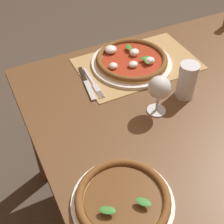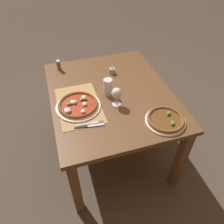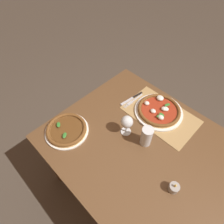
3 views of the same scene
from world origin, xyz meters
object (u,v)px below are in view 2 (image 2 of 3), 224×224
(fork, at_px, (90,123))
(pizza_near, at_px, (78,105))
(pint_glass, at_px, (108,87))
(votive_candle, at_px, (112,71))
(knife, at_px, (89,126))
(pizza_far, at_px, (165,120))
(pepper_shaker, at_px, (59,65))
(wine_glass, at_px, (116,94))

(fork, bearing_deg, pizza_near, -166.39)
(pizza_near, bearing_deg, pint_glass, 108.14)
(pizza_near, distance_m, votive_candle, 0.55)
(fork, xyz_separation_m, votive_candle, (-0.58, 0.34, 0.02))
(pizza_near, xyz_separation_m, knife, (0.23, 0.04, -0.02))
(pizza_far, relative_size, votive_candle, 4.07)
(pizza_far, height_order, fork, pizza_far)
(pizza_far, height_order, pepper_shaker, pepper_shaker)
(knife, bearing_deg, fork, 155.20)
(wine_glass, bearing_deg, knife, -56.18)
(pizza_far, height_order, votive_candle, votive_candle)
(votive_candle, distance_m, pepper_shaker, 0.51)
(pizza_near, relative_size, fork, 1.74)
(pizza_near, height_order, pizza_far, pizza_near)
(wine_glass, distance_m, fork, 0.30)
(votive_candle, bearing_deg, pizza_far, 14.14)
(pizza_far, height_order, knife, pizza_far)
(pizza_far, xyz_separation_m, votive_candle, (-0.72, -0.18, 0.00))
(knife, height_order, votive_candle, votive_candle)
(wine_glass, relative_size, pint_glass, 1.07)
(pepper_shaker, bearing_deg, wine_glass, 29.65)
(pizza_near, bearing_deg, wine_glass, 79.37)
(fork, bearing_deg, wine_glass, 121.02)
(pint_glass, bearing_deg, pizza_near, -71.86)
(pepper_shaker, bearing_deg, pizza_far, 34.90)
(pizza_near, relative_size, pizza_far, 1.19)
(pint_glass, xyz_separation_m, knife, (0.31, -0.23, -0.06))
(pizza_near, xyz_separation_m, pint_glass, (-0.09, 0.27, 0.05))
(pizza_near, height_order, knife, pizza_near)
(fork, relative_size, votive_candle, 2.78)
(pizza_near, relative_size, knife, 1.62)
(wine_glass, height_order, votive_candle, wine_glass)
(pizza_far, bearing_deg, pint_glass, -144.37)
(knife, bearing_deg, wine_glass, 123.82)
(pizza_near, bearing_deg, knife, 9.45)
(pizza_far, distance_m, pepper_shaker, 1.13)
(pizza_far, distance_m, knife, 0.55)
(pizza_near, bearing_deg, pepper_shaker, -173.01)
(fork, distance_m, pepper_shaker, 0.80)
(pizza_near, bearing_deg, pizza_far, 59.35)
(knife, xyz_separation_m, votive_candle, (-0.61, 0.35, 0.02))
(votive_candle, bearing_deg, pizza_near, -45.79)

